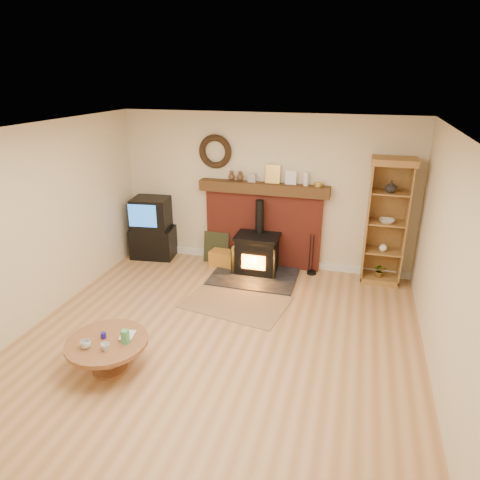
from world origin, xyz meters
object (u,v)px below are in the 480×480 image
(tv_unit, at_px, (153,229))
(curio_cabinet, at_px, (386,222))
(coffee_table, at_px, (107,346))
(wood_stove, at_px, (256,256))

(tv_unit, distance_m, curio_cabinet, 4.03)
(curio_cabinet, bearing_deg, coffee_table, -133.10)
(wood_stove, bearing_deg, curio_cabinet, 8.14)
(tv_unit, height_order, curio_cabinet, curio_cabinet)
(wood_stove, xyz_separation_m, curio_cabinet, (2.00, 0.29, 0.68))
(tv_unit, bearing_deg, wood_stove, -5.69)
(curio_cabinet, xyz_separation_m, coffee_table, (-3.01, -3.22, -0.69))
(wood_stove, distance_m, curio_cabinet, 2.14)
(wood_stove, xyz_separation_m, coffee_table, (-1.01, -2.93, -0.01))
(wood_stove, bearing_deg, coffee_table, -108.98)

